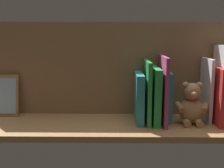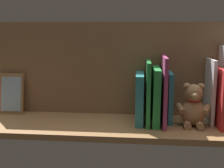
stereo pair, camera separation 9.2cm
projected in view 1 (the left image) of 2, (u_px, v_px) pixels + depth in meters
The scene contains 11 objects.
ground_plane at pixel (112, 125), 111.01cm from camera, with size 113.50×30.94×2.20cm, color #A87A4C.
shelf_back_panel at pixel (112, 69), 120.44cm from camera, with size 113.50×1.50×38.85cm, color #8F6845.
book_1 at pixel (215, 95), 110.72cm from camera, with size 1.75×19.46×21.54cm, color red.
book_2 at pixel (206, 89), 113.12cm from camera, with size 1.25×14.10×24.59cm, color silver.
teddy_bear at pixel (192, 105), 108.81cm from camera, with size 13.11×10.61×16.17cm.
book_3 at pixel (167, 96), 113.80cm from camera, with size 1.75×14.09×19.23cm, color teal.
book_4 at pixel (163, 89), 110.26cm from camera, with size 1.32×20.19×25.69cm, color #B23F72.
book_5 at pixel (155, 95), 111.31cm from camera, with size 2.63×18.93×21.30cm, color green.
book_6 at pixel (147, 91), 111.16cm from camera, with size 1.47×18.86×23.84cm, color green.
book_7 at pixel (139, 97), 112.12cm from camera, with size 2.98×17.86×18.97cm, color teal.
picture_frame_leaning at pixel (6, 96), 119.24cm from camera, with size 10.31×4.56×17.38cm.
Camera 1 is at (-1.43, 106.49, 34.15)cm, focal length 45.82 mm.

